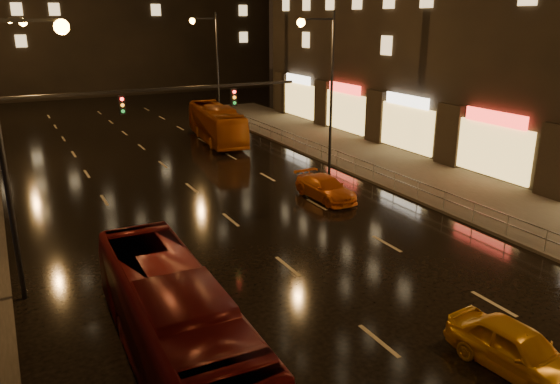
% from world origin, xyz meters
% --- Properties ---
extents(ground, '(140.00, 140.00, 0.00)m').
position_xyz_m(ground, '(0.00, 20.00, 0.00)').
color(ground, black).
rests_on(ground, ground).
extents(sidewalk_right, '(7.00, 70.00, 0.15)m').
position_xyz_m(sidewalk_right, '(13.50, 15.00, 0.07)').
color(sidewalk_right, '#38332D').
rests_on(sidewalk_right, ground).
extents(traffic_signal, '(15.31, 0.32, 6.20)m').
position_xyz_m(traffic_signal, '(-5.06, 20.00, 4.74)').
color(traffic_signal, black).
rests_on(traffic_signal, ground).
extents(railing_right, '(0.05, 56.00, 1.00)m').
position_xyz_m(railing_right, '(10.20, 18.00, 0.90)').
color(railing_right, '#99999E').
rests_on(railing_right, sidewalk_right).
extents(bus_red, '(2.61, 10.42, 2.89)m').
position_xyz_m(bus_red, '(-5.97, 5.55, 1.45)').
color(bus_red, '#530B0E').
rests_on(bus_red, ground).
extents(bus_curb, '(3.65, 10.53, 2.87)m').
position_xyz_m(bus_curb, '(6.00, 33.33, 1.44)').
color(bus_curb, '#A74B10').
rests_on(bus_curb, ground).
extents(taxi_near, '(2.06, 4.28, 1.41)m').
position_xyz_m(taxi_near, '(2.49, 1.00, 0.71)').
color(taxi_near, orange).
rests_on(taxi_near, ground).
extents(taxi_far, '(1.98, 4.39, 1.25)m').
position_xyz_m(taxi_far, '(5.93, 16.64, 0.62)').
color(taxi_far, '#CE5C13').
rests_on(taxi_far, ground).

